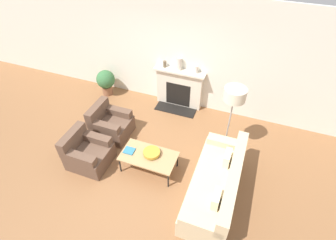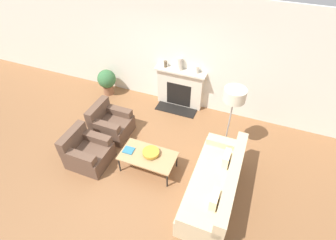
# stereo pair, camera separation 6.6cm
# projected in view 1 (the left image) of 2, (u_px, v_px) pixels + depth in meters

# --- Properties ---
(ground_plane) EXTENTS (18.00, 18.00, 0.00)m
(ground_plane) POSITION_uv_depth(u_px,v_px,m) (133.00, 165.00, 5.68)
(ground_plane) COLOR brown
(wall_back) EXTENTS (18.00, 0.06, 2.90)m
(wall_back) POSITION_uv_depth(u_px,v_px,m) (173.00, 52.00, 6.48)
(wall_back) COLOR silver
(wall_back) RESTS_ON ground_plane
(fireplace) EXTENTS (1.33, 0.59, 1.07)m
(fireplace) POSITION_uv_depth(u_px,v_px,m) (179.00, 88.00, 6.93)
(fireplace) COLOR beige
(fireplace) RESTS_ON ground_plane
(couch) EXTENTS (0.82, 2.11, 0.84)m
(couch) POSITION_uv_depth(u_px,v_px,m) (217.00, 185.00, 4.92)
(couch) COLOR #CCB78E
(couch) RESTS_ON ground_plane
(armchair_near) EXTENTS (0.84, 0.76, 0.78)m
(armchair_near) POSITION_uv_depth(u_px,v_px,m) (87.00, 153.00, 5.55)
(armchair_near) COLOR brown
(armchair_near) RESTS_ON ground_plane
(armchair_far) EXTENTS (0.84, 0.76, 0.78)m
(armchair_far) POSITION_uv_depth(u_px,v_px,m) (110.00, 124.00, 6.22)
(armchair_far) COLOR brown
(armchair_far) RESTS_ON ground_plane
(coffee_table) EXTENTS (1.15, 0.64, 0.41)m
(coffee_table) POSITION_uv_depth(u_px,v_px,m) (149.00, 157.00, 5.35)
(coffee_table) COLOR tan
(coffee_table) RESTS_ON ground_plane
(bowl) EXTENTS (0.35, 0.35, 0.09)m
(bowl) POSITION_uv_depth(u_px,v_px,m) (152.00, 153.00, 5.32)
(bowl) COLOR #BC8E2D
(bowl) RESTS_ON coffee_table
(book) EXTENTS (0.22, 0.20, 0.02)m
(book) POSITION_uv_depth(u_px,v_px,m) (129.00, 151.00, 5.42)
(book) COLOR teal
(book) RESTS_ON coffee_table
(floor_lamp) EXTENTS (0.45, 0.45, 1.63)m
(floor_lamp) POSITION_uv_depth(u_px,v_px,m) (234.00, 99.00, 5.15)
(floor_lamp) COLOR gray
(floor_lamp) RESTS_ON ground_plane
(mantel_vase_left) EXTENTS (0.08, 0.08, 0.17)m
(mantel_vase_left) POSITION_uv_depth(u_px,v_px,m) (165.00, 64.00, 6.63)
(mantel_vase_left) COLOR brown
(mantel_vase_left) RESTS_ON fireplace
(mantel_vase_center_left) EXTENTS (0.12, 0.12, 0.33)m
(mantel_vase_center_left) POSITION_uv_depth(u_px,v_px,m) (179.00, 64.00, 6.47)
(mantel_vase_center_left) COLOR beige
(mantel_vase_center_left) RESTS_ON fireplace
(mantel_vase_center_right) EXTENTS (0.09, 0.09, 0.20)m
(mantel_vase_center_right) POSITION_uv_depth(u_px,v_px,m) (196.00, 70.00, 6.40)
(mantel_vase_center_right) COLOR beige
(mantel_vase_center_right) RESTS_ON fireplace
(potted_plant) EXTENTS (0.52, 0.52, 0.75)m
(potted_plant) POSITION_uv_depth(u_px,v_px,m) (106.00, 81.00, 7.35)
(potted_plant) COLOR brown
(potted_plant) RESTS_ON ground_plane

